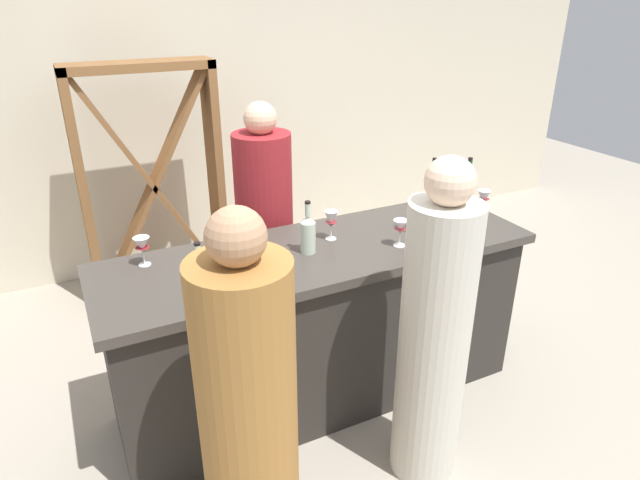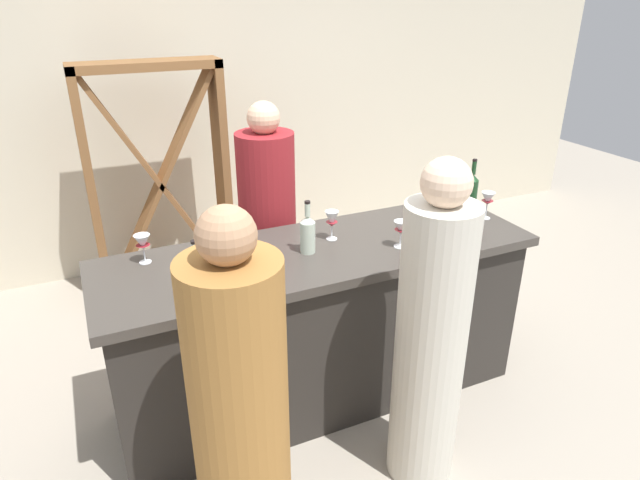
{
  "view_description": "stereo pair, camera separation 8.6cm",
  "coord_description": "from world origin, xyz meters",
  "px_view_note": "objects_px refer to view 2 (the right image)",
  "views": [
    {
      "loc": [
        -1.16,
        -2.33,
        2.19
      ],
      "look_at": [
        0.0,
        0.0,
        1.0
      ],
      "focal_mm": 30.94,
      "sensor_mm": 36.0,
      "label": 1
    },
    {
      "loc": [
        -1.08,
        -2.36,
        2.19
      ],
      "look_at": [
        0.0,
        0.0,
        1.0
      ],
      "focal_mm": 30.94,
      "sensor_mm": 36.0,
      "label": 2
    }
  ],
  "objects_px": {
    "wine_glass_near_center": "(488,200)",
    "person_left_guest": "(240,416)",
    "wine_bottle_center_dark_green": "(435,192)",
    "wine_glass_near_right": "(432,212)",
    "wine_glass_far_left": "(332,220)",
    "wine_bottle_second_right_olive_green": "(471,191)",
    "wine_glass_far_center": "(143,243)",
    "wine_glass_near_left": "(401,229)",
    "wine_bottle_second_left_clear_pale": "(308,233)",
    "person_center_guest": "(431,342)",
    "water_pitcher": "(421,215)",
    "wine_rack": "(160,184)",
    "wine_bottle_leftmost_clear_pale": "(198,277)",
    "person_right_guest": "(269,241)"
  },
  "relations": [
    {
      "from": "wine_glass_near_right",
      "to": "wine_glass_far_left",
      "type": "xyz_separation_m",
      "value": [
        -0.58,
        0.1,
        0.01
      ]
    },
    {
      "from": "wine_glass_near_right",
      "to": "wine_bottle_second_right_olive_green",
      "type": "bearing_deg",
      "value": 19.85
    },
    {
      "from": "wine_bottle_second_left_clear_pale",
      "to": "person_right_guest",
      "type": "bearing_deg",
      "value": 89.58
    },
    {
      "from": "wine_glass_near_center",
      "to": "wine_glass_far_center",
      "type": "height_order",
      "value": "wine_glass_near_center"
    },
    {
      "from": "wine_glass_near_center",
      "to": "wine_glass_far_left",
      "type": "bearing_deg",
      "value": 173.51
    },
    {
      "from": "water_pitcher",
      "to": "person_right_guest",
      "type": "bearing_deg",
      "value": 134.21
    },
    {
      "from": "wine_bottle_center_dark_green",
      "to": "wine_bottle_second_left_clear_pale",
      "type": "bearing_deg",
      "value": -168.11
    },
    {
      "from": "wine_glass_near_center",
      "to": "person_center_guest",
      "type": "distance_m",
      "value": 1.13
    },
    {
      "from": "wine_bottle_leftmost_clear_pale",
      "to": "wine_bottle_center_dark_green",
      "type": "xyz_separation_m",
      "value": [
        1.53,
        0.42,
        0.02
      ]
    },
    {
      "from": "wine_bottle_leftmost_clear_pale",
      "to": "wine_glass_near_left",
      "type": "relative_size",
      "value": 1.89
    },
    {
      "from": "wine_glass_near_left",
      "to": "wine_glass_near_right",
      "type": "xyz_separation_m",
      "value": [
        0.29,
        0.14,
        -0.01
      ]
    },
    {
      "from": "wine_glass_near_right",
      "to": "water_pitcher",
      "type": "bearing_deg",
      "value": -163.14
    },
    {
      "from": "wine_bottle_center_dark_green",
      "to": "person_left_guest",
      "type": "bearing_deg",
      "value": -147.87
    },
    {
      "from": "wine_rack",
      "to": "wine_bottle_second_left_clear_pale",
      "type": "xyz_separation_m",
      "value": [
        0.47,
        -1.66,
        0.18
      ]
    },
    {
      "from": "wine_glass_far_center",
      "to": "person_center_guest",
      "type": "relative_size",
      "value": 0.09
    },
    {
      "from": "wine_bottle_leftmost_clear_pale",
      "to": "wine_bottle_second_left_clear_pale",
      "type": "relative_size",
      "value": 0.99
    },
    {
      "from": "wine_bottle_second_right_olive_green",
      "to": "wine_glass_near_center",
      "type": "relative_size",
      "value": 1.99
    },
    {
      "from": "wine_bottle_center_dark_green",
      "to": "wine_glass_near_center",
      "type": "xyz_separation_m",
      "value": [
        0.22,
        -0.21,
        -0.01
      ]
    },
    {
      "from": "wine_bottle_second_right_olive_green",
      "to": "wine_glass_far_center",
      "type": "xyz_separation_m",
      "value": [
        -1.91,
        0.1,
        -0.02
      ]
    },
    {
      "from": "wine_rack",
      "to": "person_center_guest",
      "type": "distance_m",
      "value": 2.48
    },
    {
      "from": "wine_bottle_leftmost_clear_pale",
      "to": "wine_glass_near_left",
      "type": "xyz_separation_m",
      "value": [
        1.08,
        0.08,
        -0.0
      ]
    },
    {
      "from": "wine_bottle_center_dark_green",
      "to": "wine_glass_near_right",
      "type": "distance_m",
      "value": 0.26
    },
    {
      "from": "wine_bottle_second_right_olive_green",
      "to": "water_pitcher",
      "type": "bearing_deg",
      "value": -160.77
    },
    {
      "from": "wine_bottle_center_dark_green",
      "to": "wine_bottle_second_right_olive_green",
      "type": "relative_size",
      "value": 1.03
    },
    {
      "from": "wine_glass_near_left",
      "to": "wine_bottle_center_dark_green",
      "type": "bearing_deg",
      "value": 36.75
    },
    {
      "from": "wine_glass_far_left",
      "to": "wine_glass_far_center",
      "type": "relative_size",
      "value": 1.09
    },
    {
      "from": "wine_glass_far_left",
      "to": "person_center_guest",
      "type": "xyz_separation_m",
      "value": [
        0.11,
        -0.79,
        -0.31
      ]
    },
    {
      "from": "person_left_guest",
      "to": "wine_bottle_leftmost_clear_pale",
      "type": "bearing_deg",
      "value": -1.79
    },
    {
      "from": "wine_glass_far_center",
      "to": "person_left_guest",
      "type": "distance_m",
      "value": 1.06
    },
    {
      "from": "wine_bottle_second_right_olive_green",
      "to": "wine_glass_near_right",
      "type": "distance_m",
      "value": 0.4
    },
    {
      "from": "water_pitcher",
      "to": "person_center_guest",
      "type": "height_order",
      "value": "person_center_guest"
    },
    {
      "from": "wine_glass_near_left",
      "to": "wine_glass_near_center",
      "type": "height_order",
      "value": "wine_glass_near_center"
    },
    {
      "from": "wine_bottle_second_left_clear_pale",
      "to": "wine_bottle_center_dark_green",
      "type": "height_order",
      "value": "wine_bottle_center_dark_green"
    },
    {
      "from": "wine_glass_far_left",
      "to": "person_center_guest",
      "type": "relative_size",
      "value": 0.1
    },
    {
      "from": "wine_glass_near_left",
      "to": "wine_glass_far_left",
      "type": "xyz_separation_m",
      "value": [
        -0.28,
        0.24,
        0.01
      ]
    },
    {
      "from": "wine_glass_near_right",
      "to": "wine_glass_far_center",
      "type": "relative_size",
      "value": 0.91
    },
    {
      "from": "wine_bottle_second_left_clear_pale",
      "to": "wine_bottle_second_right_olive_green",
      "type": "xyz_separation_m",
      "value": [
        1.13,
        0.13,
        0.02
      ]
    },
    {
      "from": "wine_rack",
      "to": "wine_glass_far_left",
      "type": "distance_m",
      "value": 1.71
    },
    {
      "from": "wine_bottle_second_left_clear_pale",
      "to": "person_center_guest",
      "type": "distance_m",
      "value": 0.82
    },
    {
      "from": "water_pitcher",
      "to": "person_left_guest",
      "type": "height_order",
      "value": "person_left_guest"
    },
    {
      "from": "wine_glass_near_right",
      "to": "wine_rack",
      "type": "bearing_deg",
      "value": 126.5
    },
    {
      "from": "wine_glass_near_center",
      "to": "person_left_guest",
      "type": "bearing_deg",
      "value": -156.76
    },
    {
      "from": "person_right_guest",
      "to": "wine_glass_near_center",
      "type": "bearing_deg",
      "value": 42.81
    },
    {
      "from": "wine_bottle_second_right_olive_green",
      "to": "wine_glass_near_center",
      "type": "distance_m",
      "value": 0.14
    },
    {
      "from": "wine_bottle_leftmost_clear_pale",
      "to": "person_center_guest",
      "type": "xyz_separation_m",
      "value": [
        0.91,
        -0.47,
        -0.3
      ]
    },
    {
      "from": "wine_glass_near_left",
      "to": "wine_glass_far_center",
      "type": "bearing_deg",
      "value": 163.48
    },
    {
      "from": "wine_bottle_leftmost_clear_pale",
      "to": "wine_glass_near_left",
      "type": "height_order",
      "value": "wine_bottle_leftmost_clear_pale"
    },
    {
      "from": "wine_bottle_leftmost_clear_pale",
      "to": "wine_glass_far_center",
      "type": "distance_m",
      "value": 0.48
    },
    {
      "from": "wine_rack",
      "to": "wine_bottle_leftmost_clear_pale",
      "type": "relative_size",
      "value": 6.32
    },
    {
      "from": "wine_rack",
      "to": "person_right_guest",
      "type": "xyz_separation_m",
      "value": [
        0.48,
        -1.02,
        -0.13
      ]
    }
  ]
}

